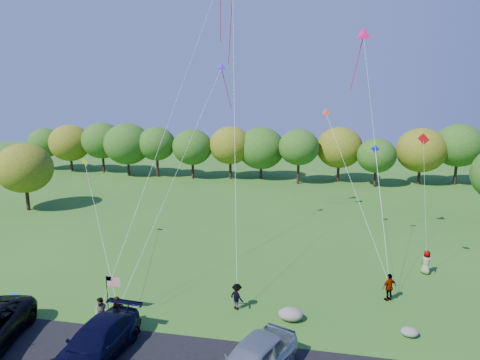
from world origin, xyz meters
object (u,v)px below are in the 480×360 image
Objects in this scene: flyer_a at (118,312)px; flyer_e at (426,262)px; flyer_b at (101,312)px; trash_barrel at (14,302)px; flyer_c at (237,297)px; flyer_d at (389,287)px; minivan_navy at (96,343)px.

flyer_e is (17.32, 10.17, -0.03)m from flyer_a.
flyer_e is at bearing -6.70° from flyer_a.
flyer_a is at bearing 17.55° from flyer_b.
flyer_a is 1.03× the size of flyer_e.
flyer_a reaches higher than trash_barrel.
flyer_d is at bearing -128.83° from flyer_c.
flyer_c is at bearing -9.27° from flyer_a.
flyer_b is 20.92m from flyer_e.
flyer_e is (18.29, 10.17, 0.06)m from flyer_b.
flyer_d is 5.31m from flyer_e.
flyer_e is at bearing 21.60° from trash_barrel.
flyer_d is (14.33, 5.77, -0.01)m from flyer_a.
flyer_d is at bearing -15.20° from flyer_a.
minivan_navy is 3.30× the size of flyer_a.
flyer_a reaches higher than flyer_c.
minivan_navy is 3.41× the size of flyer_e.
minivan_navy is 16.42m from flyer_d.
flyer_b reaches higher than trash_barrel.
flyer_c is at bearing 70.16° from flyer_e.
minivan_navy reaches higher than flyer_c.
flyer_b is at bearing 118.90° from minivan_navy.
flyer_b is 1.00× the size of flyer_c.
minivan_navy is 6.85× the size of trash_barrel.
minivan_navy is at bearing 80.59° from flyer_c.
flyer_b is (-0.97, 0.00, -0.08)m from flyer_a.
minivan_navy reaches higher than flyer_b.
flyer_c is 0.93× the size of flyer_e.
trash_barrel is (-12.46, -2.38, -0.35)m from flyer_c.
flyer_e reaches higher than flyer_b.
flyer_b is at bearing -12.10° from flyer_d.
flyer_a reaches higher than flyer_b.
trash_barrel is at bearing -168.82° from flyer_b.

